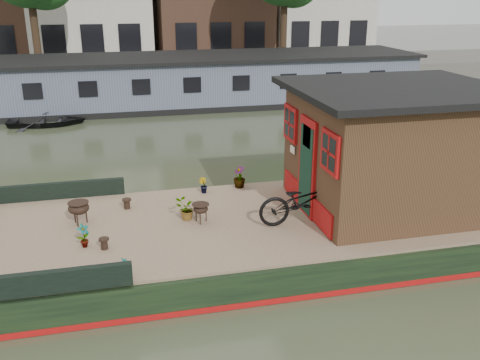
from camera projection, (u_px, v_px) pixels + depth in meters
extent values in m
plane|color=#2D3421|center=(284.00, 245.00, 10.63)|extent=(120.00, 120.00, 0.00)
cube|color=black|center=(284.00, 231.00, 10.53)|extent=(12.00, 4.00, 0.60)
cube|color=#9B0E0E|center=(284.00, 242.00, 10.61)|extent=(12.02, 4.02, 0.10)
cube|color=#886C54|center=(285.00, 216.00, 10.42)|extent=(11.80, 3.80, 0.05)
cube|color=black|center=(51.00, 191.00, 11.13)|extent=(3.00, 0.12, 0.35)
cube|color=black|center=(26.00, 285.00, 7.61)|extent=(3.00, 0.12, 0.35)
cube|color=black|center=(393.00, 151.00, 10.50)|extent=(3.50, 3.00, 2.30)
cube|color=black|center=(399.00, 89.00, 10.09)|extent=(4.00, 3.50, 0.12)
cube|color=#9B0E0E|center=(307.00, 167.00, 10.18)|extent=(0.06, 0.80, 1.90)
cube|color=black|center=(306.00, 170.00, 10.19)|extent=(0.04, 0.64, 1.70)
cube|color=#9B0E0E|center=(330.00, 152.00, 9.01)|extent=(0.06, 0.72, 0.72)
cube|color=#9B0E0E|center=(291.00, 124.00, 10.94)|extent=(0.06, 0.72, 0.72)
imported|color=black|center=(303.00, 201.00, 9.89)|extent=(1.70, 0.61, 0.89)
imported|color=brown|center=(84.00, 236.00, 9.04)|extent=(0.27, 0.26, 0.43)
imported|color=brown|center=(203.00, 185.00, 11.49)|extent=(0.24, 0.24, 0.34)
imported|color=#A64B30|center=(186.00, 210.00, 10.12)|extent=(0.44, 0.40, 0.42)
imported|color=maroon|center=(239.00, 177.00, 11.77)|extent=(0.34, 0.34, 0.48)
imported|color=brown|center=(125.00, 267.00, 8.12)|extent=(0.18, 0.20, 0.32)
cylinder|color=black|center=(127.00, 204.00, 10.67)|extent=(0.18, 0.18, 0.21)
cylinder|color=black|center=(104.00, 244.00, 9.01)|extent=(0.17, 0.17, 0.20)
imported|color=black|center=(47.00, 117.00, 19.85)|extent=(2.87, 2.09, 0.58)
cube|color=#51586C|center=(185.00, 82.00, 23.11)|extent=(20.00, 4.00, 2.00)
cube|color=black|center=(185.00, 57.00, 22.75)|extent=(20.40, 4.40, 0.12)
cube|color=black|center=(186.00, 102.00, 23.41)|extent=(20.00, 4.05, 0.24)
cube|color=#47443F|center=(170.00, 73.00, 29.25)|extent=(60.00, 6.00, 0.90)
cylinder|color=#332316|center=(35.00, 31.00, 25.63)|extent=(0.36, 0.36, 4.00)
cylinder|color=#332316|center=(284.00, 26.00, 28.35)|extent=(0.36, 0.36, 4.00)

